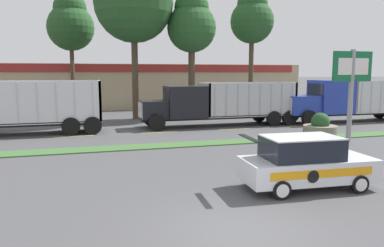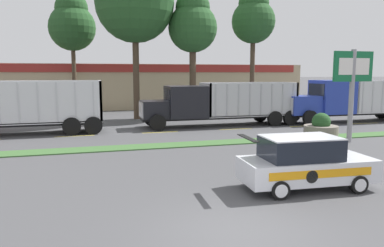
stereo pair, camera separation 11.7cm
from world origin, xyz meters
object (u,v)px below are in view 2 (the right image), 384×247
at_px(rally_car, 305,163).
at_px(dump_truck_far_right, 342,101).
at_px(dump_truck_mid, 205,105).
at_px(stone_planter, 321,127).
at_px(traffic_cone, 354,163).
at_px(store_sign_post, 353,78).

bearing_deg(rally_car, dump_truck_far_right, 49.08).
height_order(dump_truck_mid, rally_car, dump_truck_mid).
bearing_deg(stone_planter, traffic_cone, -116.51).
distance_m(dump_truck_mid, rally_car, 15.17).
bearing_deg(dump_truck_far_right, traffic_cone, -125.66).
bearing_deg(store_sign_post, dump_truck_mid, 125.87).
relative_size(store_sign_post, stone_planter, 2.48).
height_order(rally_car, stone_planter, rally_car).
xyz_separation_m(dump_truck_far_right, traffic_cone, (-9.30, -12.96, -1.38)).
bearing_deg(traffic_cone, dump_truck_mid, 97.63).
xyz_separation_m(rally_car, traffic_cone, (3.17, 1.43, -0.58)).
height_order(dump_truck_mid, stone_planter, dump_truck_mid).
height_order(dump_truck_far_right, stone_planter, dump_truck_far_right).
relative_size(dump_truck_mid, store_sign_post, 2.24).
bearing_deg(rally_car, store_sign_post, 43.37).
xyz_separation_m(dump_truck_mid, traffic_cone, (1.83, -13.67, -1.25)).
xyz_separation_m(dump_truck_mid, store_sign_post, (5.94, -8.22, 2.07)).
bearing_deg(store_sign_post, dump_truck_far_right, 55.35).
distance_m(dump_truck_far_right, traffic_cone, 16.00).
distance_m(rally_car, stone_planter, 11.66).
xyz_separation_m(store_sign_post, stone_planter, (-0.20, 2.38, -3.13)).
bearing_deg(dump_truck_mid, store_sign_post, -54.13).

